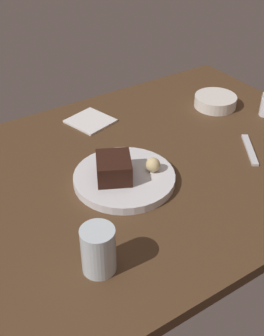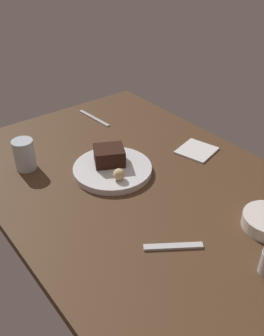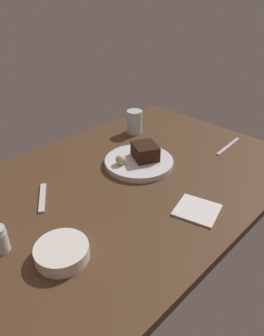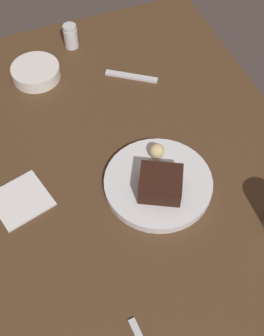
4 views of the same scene
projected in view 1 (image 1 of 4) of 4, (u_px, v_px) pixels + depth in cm
name	position (u px, v px, depth cm)	size (l,w,h in cm)	color
dining_table	(141.00, 170.00, 116.95)	(120.00, 84.00, 3.00)	#4C331E
dessert_plate	(124.00, 178.00, 109.74)	(25.51, 25.51, 2.13)	silver
chocolate_cake_slice	(114.00, 168.00, 106.83)	(9.56, 8.36, 5.48)	black
bread_roll	(153.00, 165.00, 109.49)	(3.66, 3.66, 3.66)	#DBC184
water_glass	(98.00, 250.00, 84.42)	(6.86, 6.86, 10.29)	silver
side_bowl	(215.00, 101.00, 142.01)	(13.54, 13.54, 3.67)	white
dessert_spoon	(250.00, 150.00, 121.60)	(15.00, 1.80, 0.70)	silver
folded_napkin	(91.00, 121.00, 134.71)	(11.67, 12.31, 0.60)	white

